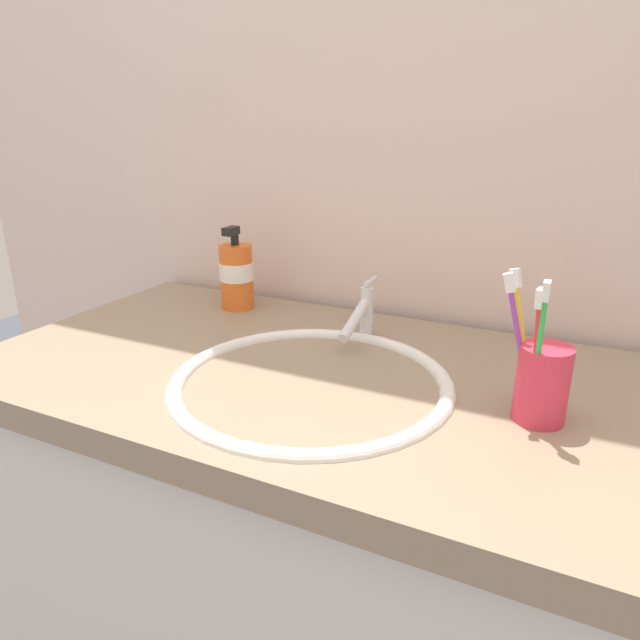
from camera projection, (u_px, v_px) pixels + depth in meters
tiled_wall_back at (394, 127)px, 1.06m from camera, size 2.29×0.04×2.40m
vanity_counter at (315, 578)px, 1.04m from camera, size 1.09×0.59×0.84m
sink_basin at (311, 404)px, 0.85m from camera, size 0.42×0.42×0.10m
faucet at (362, 313)px, 1.00m from camera, size 0.02×0.15×0.10m
toothbrush_cup at (542, 384)px, 0.72m from camera, size 0.07×0.07×0.10m
toothbrush_red at (536, 348)px, 0.69m from camera, size 0.02×0.04×0.18m
toothbrush_yellow at (522, 334)px, 0.72m from camera, size 0.05×0.02×0.19m
toothbrush_purple at (518, 337)px, 0.71m from camera, size 0.06×0.02×0.19m
toothbrush_green at (539, 345)px, 0.68m from camera, size 0.01×0.03×0.19m
soap_dispenser at (236, 274)px, 1.16m from camera, size 0.07×0.07×0.17m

